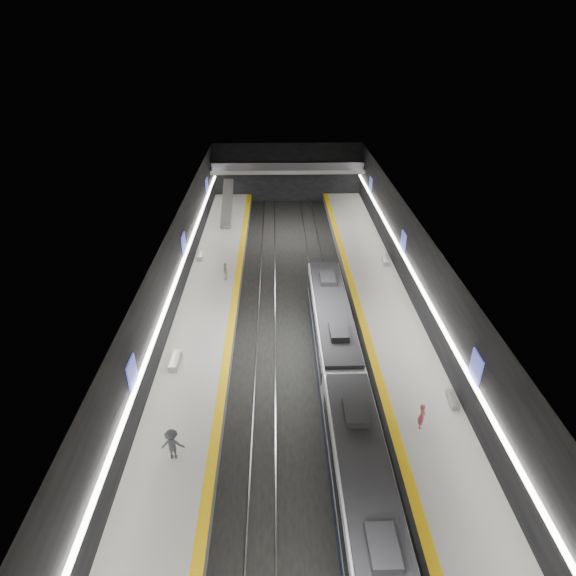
{
  "coord_description": "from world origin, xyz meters",
  "views": [
    {
      "loc": [
        -1.55,
        -29.76,
        22.4
      ],
      "look_at": [
        -0.65,
        6.13,
        2.2
      ],
      "focal_mm": 30.0,
      "sensor_mm": 36.0,
      "label": 1
    }
  ],
  "objects_px": {
    "passenger_left_b": "(172,444)",
    "escalator": "(227,203)",
    "bench_right_near": "(452,400)",
    "passenger_right_a": "(422,416)",
    "bench_right_far": "(386,260)",
    "bench_left_far": "(199,255)",
    "train": "(344,392)",
    "bench_left_near": "(175,361)",
    "passenger_left_a": "(226,271)"
  },
  "relations": [
    {
      "from": "passenger_left_b",
      "to": "escalator",
      "type": "bearing_deg",
      "value": -89.74
    },
    {
      "from": "bench_right_near",
      "to": "passenger_right_a",
      "type": "bearing_deg",
      "value": -138.97
    },
    {
      "from": "bench_right_far",
      "to": "passenger_right_a",
      "type": "distance_m",
      "value": 22.33
    },
    {
      "from": "bench_right_far",
      "to": "passenger_right_a",
      "type": "xyz_separation_m",
      "value": [
        -2.42,
        -22.19,
        0.6
      ]
    },
    {
      "from": "bench_left_far",
      "to": "bench_right_far",
      "type": "distance_m",
      "value": 18.89
    },
    {
      "from": "train",
      "to": "bench_left_near",
      "type": "height_order",
      "value": "train"
    },
    {
      "from": "bench_right_far",
      "to": "bench_right_near",
      "type": "bearing_deg",
      "value": -83.49
    },
    {
      "from": "escalator",
      "to": "bench_left_near",
      "type": "distance_m",
      "value": 28.59
    },
    {
      "from": "bench_left_far",
      "to": "passenger_left_a",
      "type": "distance_m",
      "value": 5.77
    },
    {
      "from": "bench_right_far",
      "to": "passenger_right_a",
      "type": "height_order",
      "value": "passenger_right_a"
    },
    {
      "from": "passenger_left_a",
      "to": "passenger_left_b",
      "type": "height_order",
      "value": "passenger_left_b"
    },
    {
      "from": "passenger_left_b",
      "to": "bench_left_far",
      "type": "bearing_deg",
      "value": -85.24
    },
    {
      "from": "bench_left_far",
      "to": "passenger_left_b",
      "type": "bearing_deg",
      "value": -95.84
    },
    {
      "from": "bench_right_near",
      "to": "passenger_right_a",
      "type": "distance_m",
      "value": 3.35
    },
    {
      "from": "train",
      "to": "passenger_left_b",
      "type": "xyz_separation_m",
      "value": [
        -9.93,
        -3.75,
        -0.21
      ]
    },
    {
      "from": "bench_left_far",
      "to": "passenger_right_a",
      "type": "distance_m",
      "value": 28.88
    },
    {
      "from": "escalator",
      "to": "train",
      "type": "bearing_deg",
      "value": -73.19
    },
    {
      "from": "bench_right_near",
      "to": "bench_right_far",
      "type": "bearing_deg",
      "value": 93.74
    },
    {
      "from": "bench_right_near",
      "to": "escalator",
      "type": "bearing_deg",
      "value": 120.59
    },
    {
      "from": "escalator",
      "to": "bench_right_far",
      "type": "relative_size",
      "value": 3.98
    },
    {
      "from": "escalator",
      "to": "bench_right_near",
      "type": "bearing_deg",
      "value": -62.67
    },
    {
      "from": "train",
      "to": "passenger_left_a",
      "type": "bearing_deg",
      "value": 117.32
    },
    {
      "from": "bench_left_near",
      "to": "bench_right_far",
      "type": "height_order",
      "value": "bench_left_near"
    },
    {
      "from": "train",
      "to": "bench_right_near",
      "type": "xyz_separation_m",
      "value": [
        7.0,
        0.2,
        -0.99
      ]
    },
    {
      "from": "escalator",
      "to": "bench_right_near",
      "type": "xyz_separation_m",
      "value": [
        17.0,
        -32.89,
        -1.7
      ]
    },
    {
      "from": "escalator",
      "to": "bench_right_far",
      "type": "xyz_separation_m",
      "value": [
        16.83,
        -12.71,
        -1.65
      ]
    },
    {
      "from": "bench_right_far",
      "to": "passenger_left_b",
      "type": "height_order",
      "value": "passenger_left_b"
    },
    {
      "from": "bench_left_far",
      "to": "bench_right_near",
      "type": "xyz_separation_m",
      "value": [
        19.0,
        -21.75,
        -0.03
      ]
    },
    {
      "from": "bench_left_near",
      "to": "passenger_left_a",
      "type": "xyz_separation_m",
      "value": [
        2.47,
        12.57,
        0.62
      ]
    },
    {
      "from": "escalator",
      "to": "bench_left_far",
      "type": "xyz_separation_m",
      "value": [
        -2.0,
        -11.14,
        -1.67
      ]
    },
    {
      "from": "passenger_right_a",
      "to": "bench_left_near",
      "type": "bearing_deg",
      "value": 83.32
    },
    {
      "from": "escalator",
      "to": "bench_left_near",
      "type": "bearing_deg",
      "value": -92.68
    },
    {
      "from": "passenger_right_a",
      "to": "passenger_left_b",
      "type": "bearing_deg",
      "value": 113.16
    },
    {
      "from": "train",
      "to": "passenger_right_a",
      "type": "relative_size",
      "value": 17.68
    },
    {
      "from": "bench_right_far",
      "to": "passenger_left_b",
      "type": "xyz_separation_m",
      "value": [
        -16.75,
        -24.14,
        0.74
      ]
    },
    {
      "from": "bench_right_near",
      "to": "bench_right_far",
      "type": "height_order",
      "value": "bench_right_far"
    },
    {
      "from": "bench_left_far",
      "to": "passenger_left_a",
      "type": "height_order",
      "value": "passenger_left_a"
    },
    {
      "from": "escalator",
      "to": "bench_right_near",
      "type": "distance_m",
      "value": 37.06
    },
    {
      "from": "bench_right_near",
      "to": "passenger_left_a",
      "type": "bearing_deg",
      "value": 136.35
    },
    {
      "from": "passenger_left_b",
      "to": "train",
      "type": "bearing_deg",
      "value": -159.14
    },
    {
      "from": "passenger_left_a",
      "to": "bench_left_near",
      "type": "bearing_deg",
      "value": -21.91
    },
    {
      "from": "bench_left_near",
      "to": "passenger_left_b",
      "type": "bearing_deg",
      "value": -78.69
    },
    {
      "from": "train",
      "to": "bench_left_far",
      "type": "xyz_separation_m",
      "value": [
        -12.0,
        21.96,
        -0.97
      ]
    },
    {
      "from": "escalator",
      "to": "passenger_left_a",
      "type": "relative_size",
      "value": 4.62
    },
    {
      "from": "train",
      "to": "bench_left_far",
      "type": "distance_m",
      "value": 25.04
    },
    {
      "from": "bench_left_far",
      "to": "bench_right_near",
      "type": "bearing_deg",
      "value": -59.32
    },
    {
      "from": "train",
      "to": "bench_left_near",
      "type": "bearing_deg",
      "value": 157.99
    },
    {
      "from": "train",
      "to": "bench_left_far",
      "type": "bearing_deg",
      "value": 118.66
    },
    {
      "from": "bench_left_far",
      "to": "bench_right_near",
      "type": "distance_m",
      "value": 28.88
    },
    {
      "from": "bench_left_near",
      "to": "passenger_right_a",
      "type": "height_order",
      "value": "passenger_right_a"
    }
  ]
}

